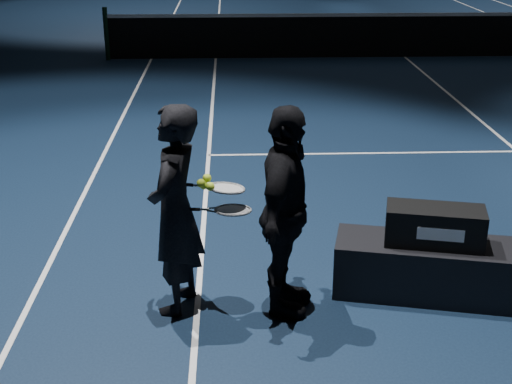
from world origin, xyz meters
TOP-DOWN VIEW (x-y plane):
  - floor at (0.00, 0.00)m, footprint 36.00×36.00m
  - court_lines at (0.00, 0.00)m, footprint 10.98×23.78m
  - net_post_left at (-6.40, 0.00)m, footprint 0.10×0.10m
  - net_mesh at (0.00, 0.00)m, footprint 12.80×0.02m
  - net_tape at (0.00, 0.00)m, footprint 12.80×0.03m
  - player_bench at (-2.18, -10.08)m, footprint 1.65×0.86m
  - racket_bag at (-2.18, -10.08)m, footprint 0.84×0.50m
  - bag_signature at (-2.18, -10.25)m, footprint 0.36×0.09m
  - player_a at (-4.26, -10.19)m, footprint 0.55×0.70m
  - player_b at (-3.41, -10.26)m, footprint 0.66×1.06m
  - racket_lower at (-3.81, -10.23)m, footprint 0.70×0.28m
  - racket_upper at (-3.86, -10.18)m, footprint 0.68×0.23m
  - tennis_balls at (-4.00, -10.21)m, footprint 0.12×0.10m

SIDE VIEW (x-z plane):
  - floor at x=0.00m, z-range 0.00..0.00m
  - court_lines at x=0.00m, z-range 0.00..0.01m
  - player_bench at x=-2.18m, z-range 0.00..0.47m
  - net_mesh at x=0.00m, z-range 0.02..0.88m
  - net_post_left at x=-6.40m, z-range 0.00..1.10m
  - racket_bag at x=-2.18m, z-range 0.47..0.78m
  - bag_signature at x=-2.18m, z-range 0.58..0.68m
  - player_a at x=-4.26m, z-range 0.00..1.69m
  - player_b at x=-3.41m, z-range 0.00..1.69m
  - racket_lower at x=-3.81m, z-range 0.84..0.87m
  - net_tape at x=0.00m, z-range 0.88..0.95m
  - racket_upper at x=-3.86m, z-range 0.97..1.07m
  - tennis_balls at x=-4.00m, z-range 1.01..1.13m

